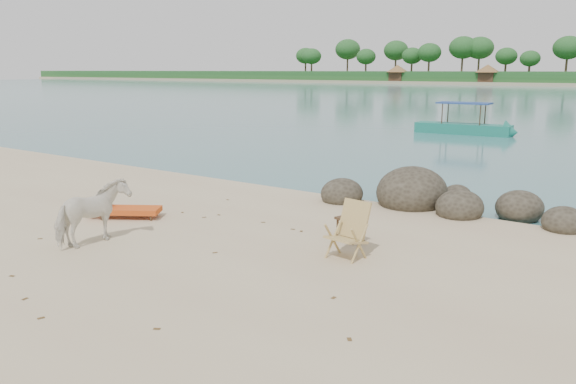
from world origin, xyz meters
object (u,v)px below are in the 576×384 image
object	(u,v)px
side_table	(350,231)
lounge_chair	(129,208)
boulders	(430,199)
cow	(93,215)
boat_near	(464,108)
deck_chair	(346,233)

from	to	relation	value
side_table	lounge_chair	size ratio (longest dim) A/B	0.33
boulders	cow	bearing A→B (deg)	-122.47
cow	side_table	xyz separation A→B (m)	(4.15, 3.15, -0.40)
lounge_chair	side_table	bearing A→B (deg)	-17.15
cow	boat_near	bearing A→B (deg)	-88.82
cow	boulders	bearing A→B (deg)	-122.76
lounge_chair	deck_chair	bearing A→B (deg)	-27.99
lounge_chair	deck_chair	distance (m)	5.70
cow	boat_near	size ratio (longest dim) A/B	0.26
deck_chair	boat_near	xyz separation A→B (m)	(-5.24, 22.69, 0.90)
boulders	lounge_chair	bearing A→B (deg)	-136.80
boulders	cow	size ratio (longest dim) A/B	4.21
cow	side_table	bearing A→B (deg)	-143.08
lounge_chair	deck_chair	xyz separation A→B (m)	(5.68, 0.39, 0.25)
cow	deck_chair	size ratio (longest dim) A/B	1.46
side_table	cow	bearing A→B (deg)	-123.52
lounge_chair	boat_near	size ratio (longest dim) A/B	0.31
boulders	side_table	bearing A→B (deg)	-93.84
lounge_chair	deck_chair	size ratio (longest dim) A/B	1.73
boulders	lounge_chair	distance (m)	7.52
side_table	boat_near	distance (m)	22.26
boat_near	deck_chair	bearing A→B (deg)	-80.01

